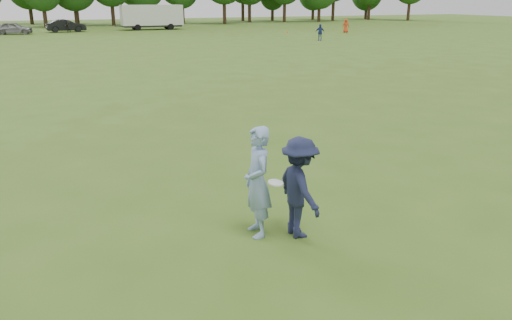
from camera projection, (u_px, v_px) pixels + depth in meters
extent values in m
plane|color=#3A5718|center=(227.00, 230.00, 9.09)|extent=(200.00, 200.00, 0.00)
imported|color=#7E99C3|center=(257.00, 182.00, 8.66)|extent=(0.53, 0.76, 1.98)
imported|color=#1A1F3B|center=(299.00, 188.00, 8.65)|extent=(0.69, 1.17, 1.80)
imported|color=navy|center=(320.00, 32.00, 49.58)|extent=(0.95, 0.93, 1.60)
imported|color=red|center=(346.00, 26.00, 60.73)|extent=(0.97, 0.86, 1.67)
imported|color=#292929|center=(69.00, 26.00, 61.54)|extent=(1.45, 1.12, 1.53)
imported|color=gray|center=(13.00, 28.00, 58.12)|extent=(4.34, 2.22, 1.41)
imported|color=black|center=(66.00, 26.00, 62.18)|extent=(4.81, 2.16, 1.53)
cone|color=#DF480B|center=(288.00, 32.00, 60.82)|extent=(0.28, 0.28, 0.30)
cylinder|color=white|center=(276.00, 183.00, 8.42)|extent=(0.28, 0.28, 0.07)
cube|color=silver|center=(152.00, 15.00, 66.56)|extent=(8.00, 2.50, 2.60)
cube|color=black|center=(152.00, 26.00, 66.99)|extent=(7.60, 2.30, 0.25)
cylinder|color=black|center=(138.00, 27.00, 65.11)|extent=(0.80, 0.25, 0.80)
cylinder|color=black|center=(134.00, 26.00, 67.30)|extent=(0.80, 0.25, 0.80)
cylinder|color=black|center=(171.00, 27.00, 66.75)|extent=(0.80, 0.25, 0.80)
cylinder|color=black|center=(166.00, 26.00, 68.94)|extent=(0.80, 0.25, 0.80)
cube|color=#333333|center=(119.00, 26.00, 65.35)|extent=(1.20, 0.15, 0.12)
cylinder|color=#332114|center=(45.00, 17.00, 71.67)|extent=(0.56, 0.56, 3.01)
cylinder|color=#332114|center=(76.00, 15.00, 75.37)|extent=(0.56, 0.56, 3.23)
cylinder|color=#332114|center=(113.00, 13.00, 77.21)|extent=(0.56, 0.56, 3.77)
cylinder|color=#332114|center=(145.00, 14.00, 79.70)|extent=(0.56, 0.56, 3.33)
cylinder|color=#332114|center=(183.00, 14.00, 82.24)|extent=(0.56, 0.56, 3.22)
cylinder|color=#332114|center=(224.00, 11.00, 81.84)|extent=(0.56, 0.56, 4.15)
cylinder|color=#332114|center=(249.00, 11.00, 87.14)|extent=(0.56, 0.56, 3.95)
cylinder|color=#332114|center=(284.00, 11.00, 88.21)|extent=(0.56, 0.56, 3.90)
cylinder|color=#332114|center=(319.00, 13.00, 89.59)|extent=(0.56, 0.56, 3.16)
cylinder|color=#332114|center=(333.00, 9.00, 93.17)|extent=(0.56, 0.56, 4.29)
cylinder|color=#332114|center=(369.00, 10.00, 98.03)|extent=(0.56, 0.56, 3.68)
cylinder|color=#332114|center=(409.00, 10.00, 94.91)|extent=(0.56, 0.56, 3.96)
cylinder|color=#332114|center=(31.00, 14.00, 80.30)|extent=(0.56, 0.56, 3.28)
cylinder|color=#332114|center=(77.00, 14.00, 81.55)|extent=(0.56, 0.56, 3.11)
cylinder|color=#332114|center=(134.00, 12.00, 86.23)|extent=(0.56, 0.56, 3.50)
cylinder|color=#332114|center=(177.00, 11.00, 89.59)|extent=(0.56, 0.56, 3.80)
cylinder|color=#332114|center=(243.00, 10.00, 92.54)|extent=(0.56, 0.56, 3.84)
cylinder|color=#332114|center=(272.00, 14.00, 93.77)|extent=(0.56, 0.56, 2.58)
cylinder|color=#332114|center=(313.00, 13.00, 98.53)|extent=(0.56, 0.56, 2.62)
cylinder|color=#332114|center=(366.00, 12.00, 101.67)|extent=(0.56, 0.56, 2.54)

